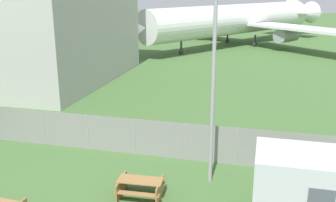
% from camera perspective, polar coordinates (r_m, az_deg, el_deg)
% --- Properties ---
extents(perimeter_fence, '(56.07, 0.07, 1.88)m').
position_cam_1_polar(perimeter_fence, '(19.74, -4.85, -5.17)').
color(perimeter_fence, gray).
rests_on(perimeter_fence, ground).
extents(airplane, '(29.33, 35.98, 11.65)m').
position_cam_1_polar(airplane, '(55.88, 9.95, 11.56)').
color(airplane, white).
rests_on(airplane, ground).
extents(portable_cabin, '(3.35, 2.51, 2.59)m').
position_cam_1_polar(portable_cabin, '(15.11, 18.79, -11.74)').
color(portable_cabin, silver).
rests_on(portable_cabin, ground).
extents(picnic_bench_near_cabin, '(1.87, 1.50, 0.76)m').
position_cam_1_polar(picnic_bench_near_cabin, '(16.14, -4.03, -12.21)').
color(picnic_bench_near_cabin, olive).
rests_on(picnic_bench_near_cabin, ground).
extents(light_mast, '(0.44, 0.44, 8.64)m').
position_cam_1_polar(light_mast, '(15.86, 6.66, 5.46)').
color(light_mast, '#99999E').
rests_on(light_mast, ground).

